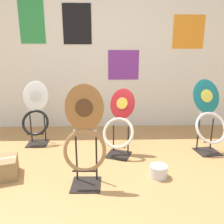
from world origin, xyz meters
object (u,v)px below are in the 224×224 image
toilet_seat_display_woodgrain (85,140)px  toilet_seat_display_white_plain (36,114)px  toilet_seat_display_teal_sax (209,118)px  paint_can (159,171)px  toilet_seat_display_crimson_swirl (120,125)px

toilet_seat_display_woodgrain → toilet_seat_display_white_plain: bearing=125.8°
toilet_seat_display_teal_sax → toilet_seat_display_white_plain: bearing=171.6°
paint_can → toilet_seat_display_crimson_swirl: bearing=123.9°
toilet_seat_display_teal_sax → toilet_seat_display_crimson_swirl: bearing=-176.6°
toilet_seat_display_woodgrain → paint_can: toilet_seat_display_woodgrain is taller
toilet_seat_display_woodgrain → paint_can: size_ratio=5.30×
toilet_seat_display_crimson_swirl → toilet_seat_display_teal_sax: toilet_seat_display_teal_sax is taller
toilet_seat_display_teal_sax → paint_can: (-0.77, -0.62, -0.38)m
toilet_seat_display_crimson_swirl → paint_can: bearing=-56.1°
toilet_seat_display_crimson_swirl → toilet_seat_display_white_plain: bearing=160.5°
toilet_seat_display_white_plain → paint_can: 1.83m
toilet_seat_display_white_plain → toilet_seat_display_teal_sax: (2.29, -0.34, 0.02)m
toilet_seat_display_white_plain → toilet_seat_display_teal_sax: 2.31m
toilet_seat_display_crimson_swirl → toilet_seat_display_woodgrain: toilet_seat_display_woodgrain is taller
toilet_seat_display_crimson_swirl → paint_can: 0.73m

